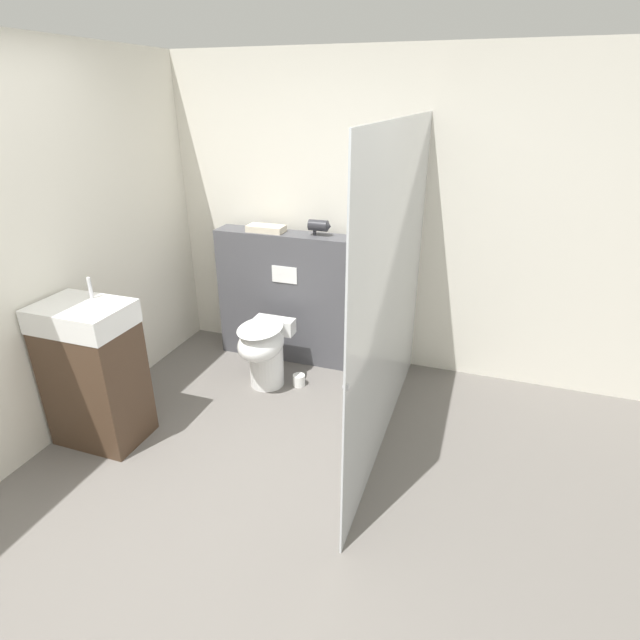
{
  "coord_description": "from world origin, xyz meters",
  "views": [
    {
      "loc": [
        1.2,
        -1.62,
        2.17
      ],
      "look_at": [
        0.16,
        1.37,
        0.74
      ],
      "focal_mm": 28.0,
      "sensor_mm": 36.0,
      "label": 1
    }
  ],
  "objects": [
    {
      "name": "wall_back",
      "position": [
        0.0,
        2.31,
        1.25
      ],
      "size": [
        8.0,
        0.06,
        2.5
      ],
      "color": "silver",
      "rests_on": "ground_plane"
    },
    {
      "name": "hair_drier",
      "position": [
        -0.09,
        2.09,
        1.21
      ],
      "size": [
        0.18,
        0.09,
        0.13
      ],
      "color": "#2D2D33",
      "rests_on": "partition_panel"
    },
    {
      "name": "toilet",
      "position": [
        -0.36,
        1.54,
        0.33
      ],
      "size": [
        0.34,
        0.55,
        0.55
      ],
      "color": "white",
      "rests_on": "ground_plane"
    },
    {
      "name": "partition_panel",
      "position": [
        -0.35,
        2.08,
        0.57
      ],
      "size": [
        1.28,
        0.25,
        1.13
      ],
      "color": "#4C4C51",
      "rests_on": "ground_plane"
    },
    {
      "name": "folded_towel",
      "position": [
        -0.55,
        2.06,
        1.16
      ],
      "size": [
        0.31,
        0.15,
        0.05
      ],
      "color": "beige",
      "rests_on": "partition_panel"
    },
    {
      "name": "spare_toilet_roll",
      "position": [
        -0.11,
        1.63,
        0.05
      ],
      "size": [
        0.1,
        0.1,
        0.09
      ],
      "color": "white",
      "rests_on": "ground_plane"
    },
    {
      "name": "ground_plane",
      "position": [
        0.0,
        0.0,
        0.0
      ],
      "size": [
        12.0,
        12.0,
        0.0
      ],
      "primitive_type": "plane",
      "color": "slate"
    },
    {
      "name": "sink_vanity",
      "position": [
        -1.13,
        0.58,
        0.5
      ],
      "size": [
        0.57,
        0.41,
        1.13
      ],
      "color": "#473323",
      "rests_on": "ground_plane"
    },
    {
      "name": "shower_glass",
      "position": [
        0.69,
        1.22,
        1.03
      ],
      "size": [
        0.04,
        2.11,
        2.06
      ],
      "color": "silver",
      "rests_on": "ground_plane"
    }
  ]
}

